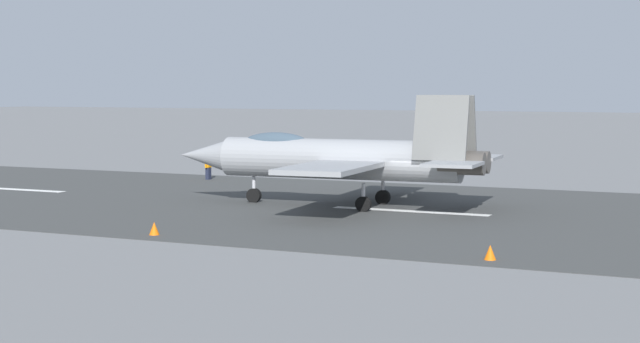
# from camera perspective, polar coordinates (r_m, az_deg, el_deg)

# --- Properties ---
(ground_plane) EXTENTS (400.00, 400.00, 0.00)m
(ground_plane) POSITION_cam_1_polar(r_m,az_deg,el_deg) (48.12, 5.64, -2.35)
(ground_plane) COLOR slate
(runway_strip) EXTENTS (240.00, 26.00, 0.02)m
(runway_strip) POSITION_cam_1_polar(r_m,az_deg,el_deg) (48.11, 5.66, -2.34)
(runway_strip) COLOR #3B3D3C
(runway_strip) RESTS_ON ground
(fighter_jet) EXTENTS (17.01, 14.88, 5.69)m
(fighter_jet) POSITION_cam_1_polar(r_m,az_deg,el_deg) (49.85, 1.03, 0.80)
(fighter_jet) COLOR gray
(fighter_jet) RESTS_ON ground
(crew_person) EXTENTS (0.29, 0.70, 1.71)m
(crew_person) POSITION_cam_1_polar(r_m,az_deg,el_deg) (64.88, -6.50, 0.27)
(crew_person) COLOR #1E2338
(crew_person) RESTS_ON ground
(marker_cone_near) EXTENTS (0.44, 0.44, 0.55)m
(marker_cone_near) POSITION_cam_1_polar(r_m,az_deg,el_deg) (35.07, 9.85, -4.66)
(marker_cone_near) COLOR orange
(marker_cone_near) RESTS_ON ground
(marker_cone_mid) EXTENTS (0.44, 0.44, 0.55)m
(marker_cone_mid) POSITION_cam_1_polar(r_m,az_deg,el_deg) (40.91, -9.60, -3.29)
(marker_cone_mid) COLOR orange
(marker_cone_mid) RESTS_ON ground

